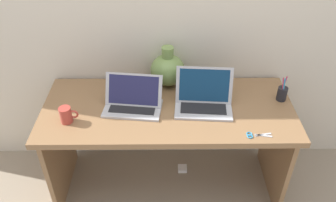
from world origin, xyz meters
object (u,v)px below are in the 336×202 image
(laptop_left, at_px, (133,100))
(pen_cup, at_px, (282,93))
(scissors, at_px, (254,135))
(power_brick, at_px, (182,169))
(green_vase, at_px, (168,69))
(laptop_right, at_px, (204,97))
(coffee_mug, at_px, (66,115))

(laptop_left, bearing_deg, pen_cup, 4.00)
(laptop_left, relative_size, scissors, 2.60)
(laptop_left, distance_m, power_brick, 0.85)
(laptop_left, relative_size, green_vase, 1.36)
(laptop_right, bearing_deg, scissors, -46.87)
(power_brick, bearing_deg, laptop_left, -159.57)
(laptop_left, relative_size, coffee_mug, 3.37)
(power_brick, bearing_deg, coffee_mug, -159.70)
(green_vase, height_order, coffee_mug, green_vase)
(laptop_left, relative_size, laptop_right, 1.02)
(green_vase, height_order, power_brick, green_vase)
(laptop_left, xyz_separation_m, power_brick, (0.33, 0.12, -0.78))
(coffee_mug, bearing_deg, power_brick, 20.30)
(coffee_mug, bearing_deg, laptop_right, 10.41)
(laptop_left, height_order, scissors, laptop_left)
(green_vase, distance_m, pen_cup, 0.77)
(laptop_left, xyz_separation_m, green_vase, (0.22, 0.27, 0.06))
(pen_cup, bearing_deg, laptop_left, -176.00)
(laptop_right, height_order, green_vase, green_vase)
(laptop_left, relative_size, pen_cup, 2.20)
(green_vase, bearing_deg, laptop_right, -48.79)
(laptop_left, distance_m, green_vase, 0.35)
(laptop_right, xyz_separation_m, green_vase, (-0.23, 0.26, 0.05))
(coffee_mug, distance_m, scissors, 1.11)
(green_vase, bearing_deg, power_brick, -51.02)
(laptop_left, height_order, coffee_mug, laptop_left)
(green_vase, relative_size, pen_cup, 1.62)
(pen_cup, relative_size, scissors, 1.18)
(coffee_mug, xyz_separation_m, scissors, (1.10, -0.14, -0.05))
(laptop_right, distance_m, green_vase, 0.35)
(laptop_right, distance_m, power_brick, 0.80)
(green_vase, relative_size, power_brick, 4.01)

